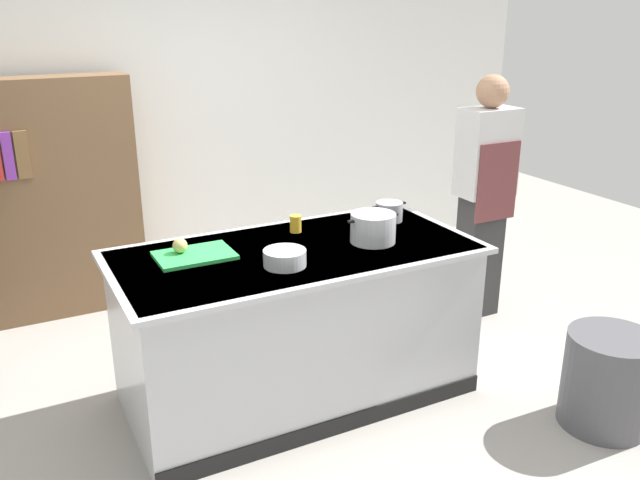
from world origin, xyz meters
The scene contains 12 objects.
ground_plane centered at (0.00, 0.00, 0.00)m, with size 10.00×10.00×0.00m, color #9E9991.
back_wall centered at (0.00, 2.10, 1.50)m, with size 6.40×0.12×3.00m, color white.
counter_island centered at (0.00, 0.00, 0.47)m, with size 1.98×0.98×0.90m.
cutting_board centered at (-0.52, 0.14, 0.91)m, with size 0.40×0.28×0.02m, color green.
onion centered at (-0.58, 0.19, 0.96)m, with size 0.08×0.08×0.08m, color tan.
stock_pot centered at (0.43, -0.09, 0.98)m, with size 0.32×0.25×0.16m.
sauce_pan centered at (0.72, 0.20, 0.96)m, with size 0.23×0.17×0.12m.
mixing_bowl centered at (-0.15, -0.19, 0.94)m, with size 0.22×0.22×0.08m, color #B7BABF.
juice_cup centered at (0.12, 0.27, 0.95)m, with size 0.07×0.07×0.10m, color yellow.
trash_bin centered at (1.35, -1.02, 0.26)m, with size 0.47×0.47×0.53m, color #4C4C51.
person_chef centered at (1.63, 0.38, 0.91)m, with size 0.38×0.25×1.72m.
bookshelf centered at (-1.01, 1.80, 0.85)m, with size 1.10×0.31×1.70m.
Camera 1 is at (-1.43, -3.05, 2.15)m, focal length 37.24 mm.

